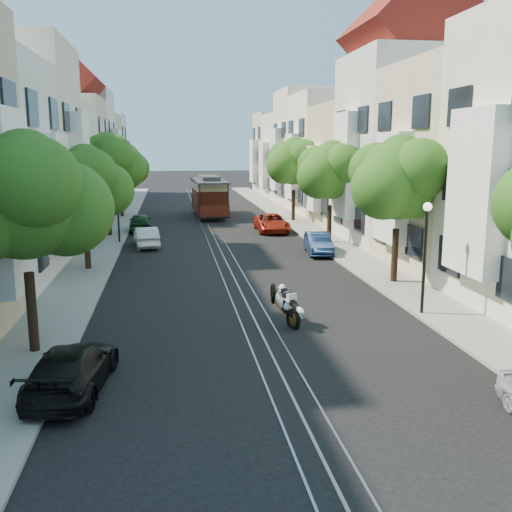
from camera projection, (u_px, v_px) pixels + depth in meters
name	position (u px, v px, depth m)	size (l,w,h in m)	color
ground	(210.00, 228.00, 43.84)	(200.00, 200.00, 0.00)	black
sidewalk_east	(302.00, 226.00, 44.89)	(2.50, 80.00, 0.12)	gray
sidewalk_west	(113.00, 230.00, 42.77)	(2.50, 80.00, 0.12)	gray
rail_left	(203.00, 228.00, 43.76)	(0.06, 80.00, 0.02)	gray
rail_slot	(210.00, 228.00, 43.84)	(0.06, 80.00, 0.02)	gray
rail_right	(217.00, 228.00, 43.92)	(0.06, 80.00, 0.02)	gray
lane_line	(210.00, 228.00, 43.84)	(0.08, 80.00, 0.01)	tan
townhouses_east	(361.00, 160.00, 44.50)	(7.75, 72.00, 12.00)	beige
townhouses_west	(44.00, 162.00, 41.05)	(7.75, 72.00, 11.76)	silver
tree_e_b	(400.00, 181.00, 25.53)	(4.93, 4.08, 6.68)	black
tree_e_c	(332.00, 172.00, 36.23)	(4.84, 3.99, 6.52)	black
tree_e_d	(295.00, 163.00, 46.85)	(5.01, 4.16, 6.85)	black
tree_w_a	(25.00, 200.00, 16.64)	(4.93, 4.08, 6.68)	black
tree_w_b	(85.00, 184.00, 28.35)	(4.72, 3.87, 6.27)	black
tree_w_c	(107.00, 163.00, 38.89)	(5.13, 4.28, 7.09)	black
tree_w_d	(121.00, 165.00, 49.66)	(4.84, 3.99, 6.52)	black
lamp_east	(426.00, 241.00, 20.92)	(0.32, 0.32, 4.16)	black
lamp_west	(118.00, 200.00, 36.55)	(0.32, 0.32, 4.16)	black
sportbike_rider	(285.00, 302.00, 20.31)	(0.89, 1.99, 1.43)	black
cable_car	(209.00, 195.00, 50.88)	(3.00, 8.68, 3.30)	black
parked_car_e_mid	(318.00, 243.00, 33.49)	(1.33, 3.81, 1.26)	#0C1D3D
parked_car_e_far	(272.00, 223.00, 42.01)	(2.20, 4.76, 1.32)	maroon
parked_car_w_near	(72.00, 368.00, 14.80)	(1.75, 4.30, 1.25)	black
parked_car_w_mid	(146.00, 237.00, 35.75)	(1.35, 3.86, 1.27)	silver
parked_car_w_far	(140.00, 222.00, 42.24)	(1.58, 3.93, 1.34)	#153519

